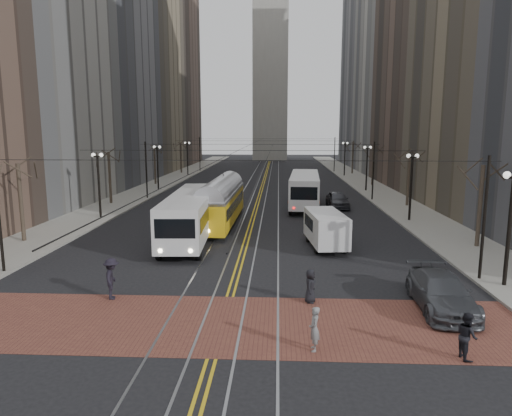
# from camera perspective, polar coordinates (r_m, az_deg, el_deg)

# --- Properties ---
(ground) EXTENTS (260.00, 260.00, 0.00)m
(ground) POSITION_cam_1_polar(r_m,az_deg,el_deg) (23.10, -3.03, -10.17)
(ground) COLOR black
(ground) RESTS_ON ground
(sidewalk_left) EXTENTS (5.00, 140.00, 0.15)m
(sidewalk_left) POSITION_cam_1_polar(r_m,az_deg,el_deg) (69.25, -11.66, 3.03)
(sidewalk_left) COLOR gray
(sidewalk_left) RESTS_ON ground
(sidewalk_right) EXTENTS (5.00, 140.00, 0.15)m
(sidewalk_right) POSITION_cam_1_polar(r_m,az_deg,el_deg) (68.26, 13.56, 2.86)
(sidewalk_right) COLOR gray
(sidewalk_right) RESTS_ON ground
(crosswalk_band) EXTENTS (25.00, 6.00, 0.01)m
(crosswalk_band) POSITION_cam_1_polar(r_m,az_deg,el_deg) (19.40, -4.26, -14.15)
(crosswalk_band) COLOR brown
(crosswalk_band) RESTS_ON ground
(streetcar_rails) EXTENTS (4.80, 130.00, 0.02)m
(streetcar_rails) POSITION_cam_1_polar(r_m,az_deg,el_deg) (67.11, 0.86, 2.96)
(streetcar_rails) COLOR gray
(streetcar_rails) RESTS_ON ground
(centre_lines) EXTENTS (0.42, 130.00, 0.01)m
(centre_lines) POSITION_cam_1_polar(r_m,az_deg,el_deg) (67.11, 0.86, 2.96)
(centre_lines) COLOR gold
(centre_lines) RESTS_ON ground
(building_left_mid) EXTENTS (16.00, 20.00, 34.00)m
(building_left_mid) POSITION_cam_1_polar(r_m,az_deg,el_deg) (73.66, -20.20, 16.24)
(building_left_mid) COLOR slate
(building_left_mid) RESTS_ON ground
(building_left_midfar) EXTENTS (20.00, 20.00, 52.00)m
(building_left_midfar) POSITION_cam_1_polar(r_m,az_deg,el_deg) (94.30, -16.72, 20.38)
(building_left_midfar) COLOR #807158
(building_left_midfar) RESTS_ON ground
(building_left_far) EXTENTS (16.00, 20.00, 40.00)m
(building_left_far) POSITION_cam_1_polar(r_m,az_deg,el_deg) (111.80, -12.04, 15.70)
(building_left_far) COLOR brown
(building_left_far) RESTS_ON ground
(building_right_mid) EXTENTS (16.00, 20.00, 34.00)m
(building_right_mid) POSITION_cam_1_polar(r_m,az_deg,el_deg) (72.08, 22.54, 16.25)
(building_right_mid) COLOR brown
(building_right_mid) RESTS_ON ground
(building_right_midfar) EXTENTS (20.00, 20.00, 52.00)m
(building_right_midfar) POSITION_cam_1_polar(r_m,az_deg,el_deg) (92.97, 19.79, 20.38)
(building_right_midfar) COLOR #A8A59E
(building_right_midfar) RESTS_ON ground
(building_right_far) EXTENTS (16.00, 20.00, 40.00)m
(building_right_far) POSITION_cam_1_polar(r_m,az_deg,el_deg) (110.76, 15.49, 15.63)
(building_right_far) COLOR slate
(building_right_far) RESTS_ON ground
(clock_tower) EXTENTS (12.00, 12.00, 66.00)m
(clock_tower) POSITION_cam_1_polar(r_m,az_deg,el_deg) (126.79, 1.86, 22.47)
(clock_tower) COLOR #B2AFA5
(clock_tower) RESTS_ON ground
(lamp_posts) EXTENTS (27.60, 57.20, 5.60)m
(lamp_posts) POSITION_cam_1_polar(r_m,az_deg,el_deg) (50.66, 0.24, 3.96)
(lamp_posts) COLOR black
(lamp_posts) RESTS_ON ground
(street_trees) EXTENTS (31.68, 53.28, 5.60)m
(street_trees) POSITION_cam_1_polar(r_m,az_deg,el_deg) (57.13, 0.53, 4.60)
(street_trees) COLOR #382D23
(street_trees) RESTS_ON ground
(trolley_wires) EXTENTS (25.96, 120.00, 6.60)m
(trolley_wires) POSITION_cam_1_polar(r_m,az_deg,el_deg) (56.63, 0.51, 5.55)
(trolley_wires) COLOR black
(trolley_wires) RESTS_ON ground
(transit_bus) EXTENTS (3.40, 13.40, 3.32)m
(transit_bus) POSITION_cam_1_polar(r_m,az_deg,el_deg) (33.36, -8.11, -1.10)
(transit_bus) COLOR silver
(transit_bus) RESTS_ON ground
(streetcar) EXTENTS (2.71, 13.14, 3.08)m
(streetcar) POSITION_cam_1_polar(r_m,az_deg,el_deg) (38.31, -4.37, 0.18)
(streetcar) COLOR yellow
(streetcar) RESTS_ON ground
(rear_bus) EXTENTS (3.64, 13.07, 3.37)m
(rear_bus) POSITION_cam_1_polar(r_m,az_deg,el_deg) (47.68, 6.08, 2.20)
(rear_bus) COLOR silver
(rear_bus) RESTS_ON ground
(cargo_van) EXTENTS (2.69, 5.63, 2.40)m
(cargo_van) POSITION_cam_1_polar(r_m,az_deg,el_deg) (31.12, 8.70, -2.76)
(cargo_van) COLOR silver
(cargo_van) RESTS_ON ground
(sedan_grey) EXTENTS (2.16, 4.99, 1.68)m
(sedan_grey) POSITION_cam_1_polar(r_m,az_deg,el_deg) (47.41, 10.14, 1.02)
(sedan_grey) COLOR #43454B
(sedan_grey) RESTS_ON ground
(sedan_silver) EXTENTS (1.69, 4.34, 1.41)m
(sedan_silver) POSITION_cam_1_polar(r_m,az_deg,el_deg) (67.31, 6.09, 3.52)
(sedan_silver) COLOR #A2A4A9
(sedan_silver) RESTS_ON ground
(sedan_parked) EXTENTS (2.40, 5.48, 1.57)m
(sedan_parked) POSITION_cam_1_polar(r_m,az_deg,el_deg) (22.06, 22.12, -9.71)
(sedan_parked) COLOR #46494F
(sedan_parked) RESTS_ON ground
(pedestrian_a) EXTENTS (0.69, 0.87, 1.57)m
(pedestrian_a) POSITION_cam_1_polar(r_m,az_deg,el_deg) (21.36, 6.80, -9.64)
(pedestrian_a) COLOR black
(pedestrian_a) RESTS_ON crosswalk_band
(pedestrian_b) EXTENTS (0.41, 0.60, 1.63)m
(pedestrian_b) POSITION_cam_1_polar(r_m,az_deg,el_deg) (17.00, 7.31, -14.76)
(pedestrian_b) COLOR gray
(pedestrian_b) RESTS_ON crosswalk_band
(pedestrian_c) EXTENTS (0.70, 0.86, 1.65)m
(pedestrian_c) POSITION_cam_1_polar(r_m,az_deg,el_deg) (17.89, 24.86, -14.28)
(pedestrian_c) COLOR black
(pedestrian_c) RESTS_ON crosswalk_band
(pedestrian_d) EXTENTS (1.02, 1.41, 1.97)m
(pedestrian_d) POSITION_cam_1_polar(r_m,az_deg,el_deg) (22.61, -17.59, -8.40)
(pedestrian_d) COLOR black
(pedestrian_d) RESTS_ON crosswalk_band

